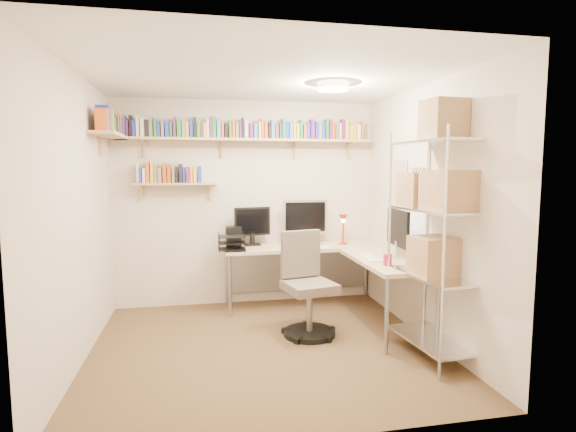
% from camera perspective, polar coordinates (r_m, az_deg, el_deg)
% --- Properties ---
extents(ground, '(3.20, 3.20, 0.00)m').
position_cam_1_polar(ground, '(4.42, -2.91, -16.29)').
color(ground, '#47331E').
rests_on(ground, ground).
extents(room_shell, '(3.24, 3.04, 2.52)m').
position_cam_1_polar(room_shell, '(4.09, -2.97, 4.21)').
color(room_shell, beige).
rests_on(room_shell, ground).
extents(wall_shelves, '(3.12, 1.09, 0.80)m').
position_cam_1_polar(wall_shelves, '(5.36, -9.69, 9.67)').
color(wall_shelves, tan).
rests_on(wall_shelves, ground).
extents(corner_desk, '(1.99, 1.93, 1.30)m').
position_cam_1_polar(corner_desk, '(5.25, 3.09, -4.29)').
color(corner_desk, tan).
rests_on(corner_desk, ground).
extents(office_chair, '(0.56, 0.56, 1.04)m').
position_cam_1_polar(office_chair, '(4.61, 2.42, -9.55)').
color(office_chair, black).
rests_on(office_chair, ground).
extents(wire_rack, '(0.50, 0.90, 2.25)m').
position_cam_1_polar(wire_rack, '(4.07, 18.38, 1.55)').
color(wire_rack, silver).
rests_on(wire_rack, ground).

